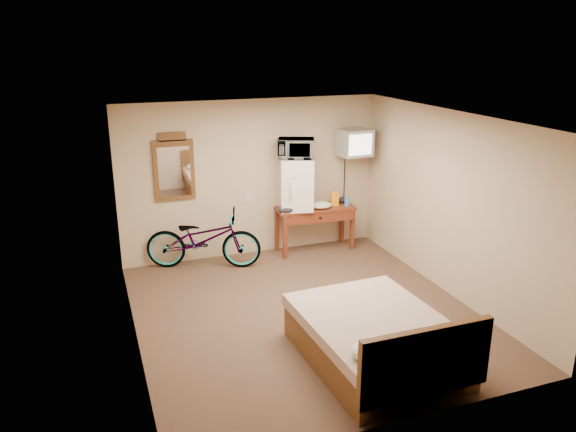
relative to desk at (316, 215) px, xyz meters
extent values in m
plane|color=#513728|center=(-0.99, -2.00, -0.62)|extent=(4.60, 4.60, 0.00)
plane|color=silver|center=(-0.99, -2.00, 1.88)|extent=(4.60, 4.60, 0.00)
cube|color=tan|center=(-0.99, 0.30, 0.63)|extent=(4.20, 0.04, 2.50)
cube|color=tan|center=(-0.99, -4.30, 0.63)|extent=(4.20, 0.04, 2.50)
cube|color=tan|center=(-3.09, -2.00, 0.63)|extent=(0.04, 4.60, 2.50)
cube|color=tan|center=(1.11, -2.00, 0.63)|extent=(0.04, 4.60, 2.50)
cube|color=beige|center=(-1.07, 0.29, 0.30)|extent=(0.08, 0.01, 0.13)
cube|color=brown|center=(0.00, 0.04, 0.11)|extent=(1.32, 0.59, 0.04)
cube|color=brown|center=(-0.59, -0.16, -0.27)|extent=(0.06, 0.06, 0.71)
cube|color=brown|center=(0.59, -0.16, -0.27)|extent=(0.06, 0.06, 0.71)
cube|color=brown|center=(-0.59, 0.23, -0.27)|extent=(0.06, 0.06, 0.71)
cube|color=brown|center=(0.59, 0.23, -0.27)|extent=(0.06, 0.06, 0.71)
cube|color=brown|center=(0.00, -0.18, 0.01)|extent=(1.16, 0.13, 0.16)
cube|color=black|center=(0.00, -0.20, 0.01)|extent=(0.05, 0.02, 0.03)
cube|color=white|center=(-0.33, 0.04, 0.54)|extent=(0.61, 0.60, 0.84)
cube|color=#9C9C97|center=(-0.33, -0.21, 0.71)|extent=(0.51, 0.01, 0.00)
cylinder|color=#9C9C97|center=(-0.52, -0.21, 0.49)|extent=(0.02, 0.02, 0.30)
imported|color=white|center=(-0.33, 0.04, 1.12)|extent=(0.66, 0.56, 0.31)
cube|color=orange|center=(0.33, 0.00, 0.25)|extent=(0.13, 0.09, 0.25)
cylinder|color=#4187DE|center=(0.53, -0.07, 0.20)|extent=(0.08, 0.08, 0.14)
ellipsoid|color=beige|center=(0.06, -0.07, 0.18)|extent=(0.35, 0.27, 0.11)
ellipsoid|color=black|center=(-0.54, -0.09, 0.18)|extent=(0.29, 0.22, 0.11)
ellipsoid|color=black|center=(0.56, 0.12, 0.17)|extent=(0.21, 0.17, 0.09)
cube|color=black|center=(0.67, 0.28, 1.05)|extent=(0.14, 0.02, 0.14)
cylinder|color=black|center=(0.67, 0.24, 1.05)|extent=(0.05, 0.30, 0.05)
cube|color=#9C9C97|center=(0.67, 0.02, 1.15)|extent=(0.53, 0.45, 0.43)
cube|color=white|center=(0.67, -0.19, 1.15)|extent=(0.41, 0.04, 0.33)
cube|color=black|center=(0.67, 0.23, 1.15)|extent=(0.31, 0.03, 0.27)
cube|color=brown|center=(-2.21, 0.27, 0.86)|extent=(0.61, 0.04, 0.92)
cube|color=brown|center=(-2.21, 0.27, 1.37)|extent=(0.41, 0.04, 0.13)
cube|color=white|center=(-2.21, 0.25, 0.85)|extent=(0.48, 0.01, 0.76)
imported|color=black|center=(-1.88, -0.05, -0.16)|extent=(1.86, 1.17, 0.92)
cube|color=brown|center=(-0.69, -3.30, -0.42)|extent=(1.45, 1.89, 0.40)
cube|color=beige|center=(-0.69, -3.30, -0.17)|extent=(1.49, 1.93, 0.14)
cube|color=brown|center=(-0.69, -4.26, -0.07)|extent=(1.38, 0.08, 0.70)
ellipsoid|color=white|center=(-1.01, -3.95, -0.04)|extent=(0.57, 0.35, 0.20)
ellipsoid|color=white|center=(-0.37, -3.95, -0.04)|extent=(0.57, 0.35, 0.20)
camera|label=1|loc=(-3.43, -8.05, 2.79)|focal=35.00mm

